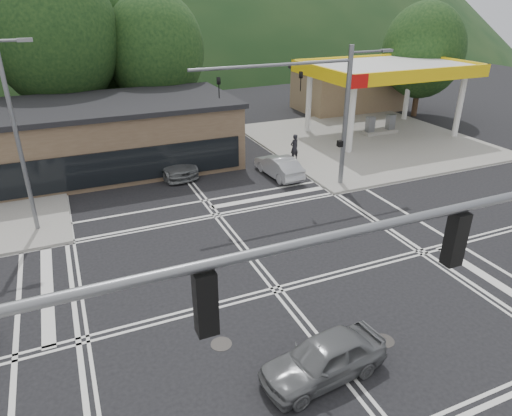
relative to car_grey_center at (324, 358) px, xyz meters
name	(u,v)px	position (x,y,z in m)	size (l,w,h in m)	color
ground	(277,290)	(0.66, 4.50, -0.68)	(120.00, 120.00, 0.00)	black
sidewalk_ne	(366,140)	(15.66, 19.50, -0.60)	(16.00, 16.00, 0.15)	gray
gas_station_canopy	(387,71)	(17.65, 20.49, 4.37)	(12.32, 8.34, 5.75)	silver
convenience_store	(349,89)	(20.66, 29.50, 1.22)	(10.00, 6.00, 3.80)	#846B4F
commercial_row	(41,145)	(-7.34, 21.50, 1.32)	(24.00, 8.00, 4.00)	brown
hill_north	(83,51)	(0.66, 94.50, -0.68)	(252.00, 126.00, 140.00)	#173317
tree_n_b	(54,35)	(-5.34, 28.50, 7.12)	(9.00, 9.00, 12.98)	#382619
tree_n_c	(155,50)	(1.66, 28.50, 5.82)	(7.60, 7.60, 10.87)	#382619
tree_n_e	(107,38)	(-1.34, 32.50, 6.47)	(8.40, 8.40, 11.98)	#382619
tree_ne	(423,51)	(24.66, 24.50, 5.17)	(7.20, 7.20, 9.99)	#382619
streetlight_nw	(17,129)	(-7.78, 13.50, 4.37)	(2.50, 0.25, 9.00)	slate
signal_mast_ne	(328,102)	(7.61, 12.70, 4.40)	(11.65, 0.30, 8.00)	slate
signal_mast_sw	(130,409)	(-5.73, -3.70, 4.44)	(9.14, 0.28, 8.00)	slate
car_grey_center	(324,358)	(0.00, 0.00, 0.00)	(1.60, 3.97, 1.35)	slate
car_queue_a	(279,166)	(6.08, 15.46, -0.01)	(1.42, 4.06, 1.34)	#A9ABB0
car_queue_b	(175,137)	(1.66, 23.92, 0.08)	(1.80, 4.46, 1.52)	silver
car_northbound	(169,161)	(-0.04, 18.90, 0.09)	(2.14, 5.25, 1.52)	slate
pedestrian	(294,148)	(8.16, 17.34, 0.39)	(0.67, 0.44, 1.83)	black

